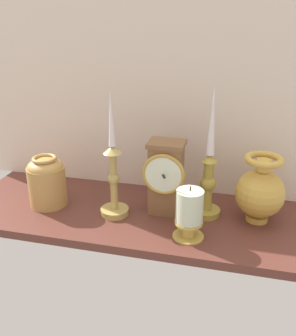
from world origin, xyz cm
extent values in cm
cube|color=brown|center=(0.00, 0.00, -1.20)|extent=(100.00, 36.00, 2.40)
cube|color=beige|center=(0.00, 18.50, 32.50)|extent=(120.00, 2.00, 65.00)
cube|color=brown|center=(9.20, 2.43, 9.96)|extent=(8.87, 7.01, 19.93)
cube|color=brown|center=(9.20, 2.43, 20.53)|extent=(9.94, 7.85, 1.20)
torus|color=#B9913C|center=(9.20, -1.48, 13.17)|extent=(11.77, 1.07, 11.77)
cylinder|color=white|center=(9.20, -1.58, 13.17)|extent=(9.85, 0.40, 9.85)
cube|color=black|center=(9.20, -1.88, 13.17)|extent=(2.09, 3.66, 0.30)
cylinder|color=#AA9339|center=(20.80, 3.22, 0.90)|extent=(7.83, 7.83, 1.80)
cylinder|color=#AA9339|center=(20.80, 3.22, 9.00)|extent=(2.79, 2.79, 14.39)
sphere|color=#AA9339|center=(20.80, 3.22, 9.72)|extent=(4.46, 4.46, 4.46)
cone|color=#AA9339|center=(20.80, 3.22, 17.19)|extent=(4.26, 4.26, 2.00)
cone|color=white|center=(20.80, 3.22, 27.41)|extent=(2.23, 2.23, 18.42)
cylinder|color=tan|center=(-4.42, -2.77, 0.90)|extent=(8.01, 8.01, 1.80)
cylinder|color=tan|center=(-4.42, -2.77, 10.17)|extent=(2.06, 2.06, 16.74)
sphere|color=tan|center=(-4.42, -2.77, 11.01)|extent=(3.29, 3.29, 3.29)
cone|color=tan|center=(-4.42, -2.77, 19.54)|extent=(5.18, 5.18, 2.00)
cone|color=white|center=(-4.42, -2.77, 27.93)|extent=(1.83, 1.83, 14.78)
cylinder|color=gold|center=(34.68, 3.46, 0.80)|extent=(5.94, 5.94, 1.60)
sphere|color=gold|center=(34.68, 3.46, 8.20)|extent=(13.20, 13.20, 13.20)
cylinder|color=gold|center=(34.68, 3.46, 16.38)|extent=(3.70, 3.70, 3.16)
torus|color=gold|center=(34.68, 3.46, 17.97)|extent=(10.10, 10.10, 1.82)
cylinder|color=tan|center=(-25.43, -1.66, 5.95)|extent=(10.91, 10.91, 11.91)
ellipsoid|color=tan|center=(-25.43, -1.66, 11.91)|extent=(10.37, 10.37, 5.18)
torus|color=tan|center=(-25.43, -1.66, 14.50)|extent=(7.08, 7.08, 1.08)
cylinder|color=gold|center=(17.49, -9.30, 2.16)|extent=(3.20, 3.20, 4.31)
cylinder|color=gold|center=(17.49, -9.30, 0.40)|extent=(8.00, 8.00, 0.80)
cylinder|color=gold|center=(17.49, -9.30, 4.31)|extent=(7.20, 7.20, 0.60)
cylinder|color=beige|center=(17.49, -9.30, 8.91)|extent=(6.85, 6.85, 8.39)
cylinder|color=black|center=(17.49, -9.30, 13.70)|extent=(0.30, 0.30, 1.20)
camera|label=1|loc=(26.98, -90.83, 53.55)|focal=40.02mm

